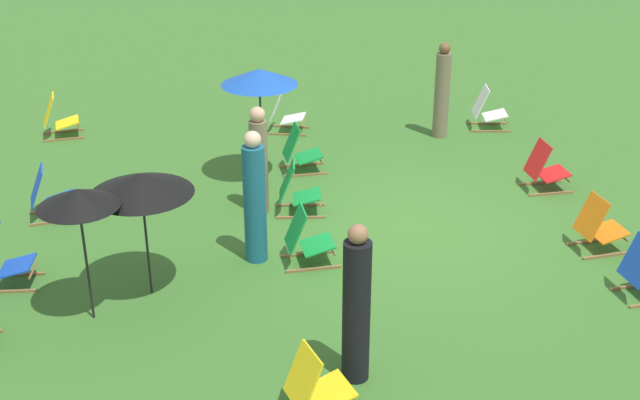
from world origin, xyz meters
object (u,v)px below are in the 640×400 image
Objects in this scene: deckchair_3 at (306,239)px; deckchair_6 at (4,260)px; deckchair_7 at (48,196)px; deckchair_5 at (316,388)px; person_1 at (356,308)px; person_3 at (255,200)px; deckchair_9 at (300,151)px; deckchair_11 at (487,110)px; deckchair_13 at (58,118)px; umbrella_1 at (259,77)px; deckchair_14 at (297,191)px; umbrella_2 at (78,198)px; deckchair_0 at (285,113)px; person_2 at (259,162)px; umbrella_0 at (141,184)px; deckchair_12 at (545,169)px; person_0 at (442,92)px; deckchair_1 at (599,227)px.

deckchair_3 and deckchair_6 have the same top height.
deckchair_5 is at bearing -155.90° from deckchair_7.
person_3 is (2.81, 0.91, 0.01)m from person_1.
deckchair_11 is at bearing -71.36° from deckchair_9.
person_1 reaches higher than deckchair_13.
deckchair_14 is at bearing -161.14° from umbrella_1.
deckchair_6 is 1.99m from umbrella_2.
deckchair_13 is at bearing 101.46° from deckchair_0.
umbrella_1 is at bearing -179.70° from deckchair_0.
person_1 reaches higher than person_2.
umbrella_0 is (-0.51, 2.09, 1.18)m from deckchair_3.
deckchair_3 is at bearing -22.40° from deckchair_5.
person_2 is at bearing 174.46° from umbrella_1.
umbrella_1 reaches higher than deckchair_0.
deckchair_12 is 0.46× the size of person_0.
person_0 is at bearing 153.15° from person_3.
deckchair_9 is at bearing -32.34° from umbrella_0.
deckchair_0 is at bearing 29.44° from deckchair_1.
umbrella_1 is 3.96m from person_0.
umbrella_0 is 1.71m from person_3.
umbrella_1 is 1.13× the size of person_2.
umbrella_0 is (-3.71, 2.35, 1.18)m from deckchair_9.
person_3 is at bearing 174.32° from umbrella_1.
person_2 is (2.22, -1.56, -0.72)m from umbrella_0.
deckchair_7 is 3.53m from person_3.
person_3 reaches higher than deckchair_6.
umbrella_0 is 3.19m from person_1.
deckchair_12 is 4.68m from person_2.
deckchair_1 is at bearing -124.08° from umbrella_1.
deckchair_12 is (0.01, -7.85, 0.00)m from deckchair_7.
person_2 is at bearing -103.47° from deckchair_7.
person_3 is (-4.33, 3.75, 0.04)m from person_0.
person_1 reaches higher than deckchair_12.
umbrella_1 is at bearing -46.92° from deckchair_6.
person_0 is (2.61, 1.05, 0.50)m from deckchair_12.
deckchair_7 and deckchair_9 have the same top height.
deckchair_7 is 1.00× the size of deckchair_12.
deckchair_6 is at bearing 162.60° from deckchair_7.
deckchair_1 is 5.12m from deckchair_9.
umbrella_0 reaches higher than deckchair_0.
umbrella_0 is (-5.96, -2.00, 1.18)m from deckchair_13.
umbrella_2 is (-1.01, 2.77, 1.26)m from deckchair_3.
deckchair_3 is at bearing -85.72° from deckchair_6.
umbrella_1 is (2.90, 0.41, 1.43)m from deckchair_3.
deckchair_12 is at bearing -69.06° from deckchair_3.
deckchair_12 is (-2.91, -0.04, 0.00)m from deckchair_11.
umbrella_0 is at bearing -170.40° from deckchair_13.
deckchair_3 is 1.00× the size of deckchair_12.
deckchair_9 is at bearing -35.75° from umbrella_2.
deckchair_3 is 0.44× the size of person_3.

